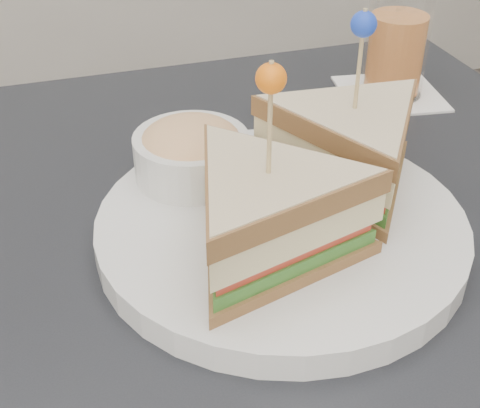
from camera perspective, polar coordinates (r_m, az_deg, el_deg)
name	(u,v)px	position (r m, az deg, el deg)	size (l,w,h in m)	color
table	(232,335)	(0.57, -0.66, -11.15)	(0.80, 0.80, 0.75)	black
plate_meal	(292,187)	(0.53, 4.45, 1.45)	(0.37, 0.36, 0.18)	white
drink_set	(397,43)	(0.78, 13.24, 13.25)	(0.13, 0.13, 0.14)	white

